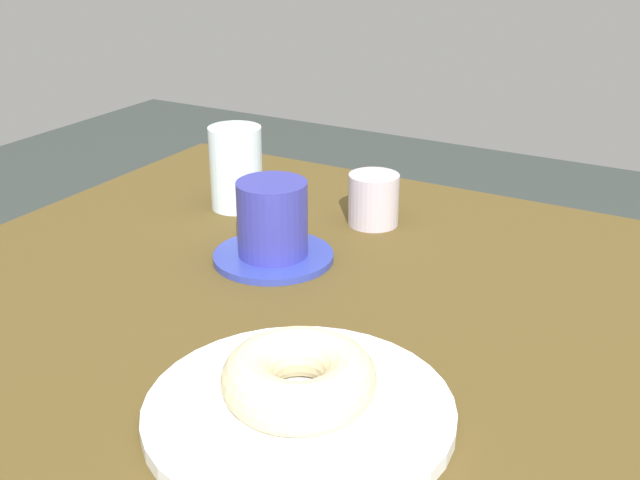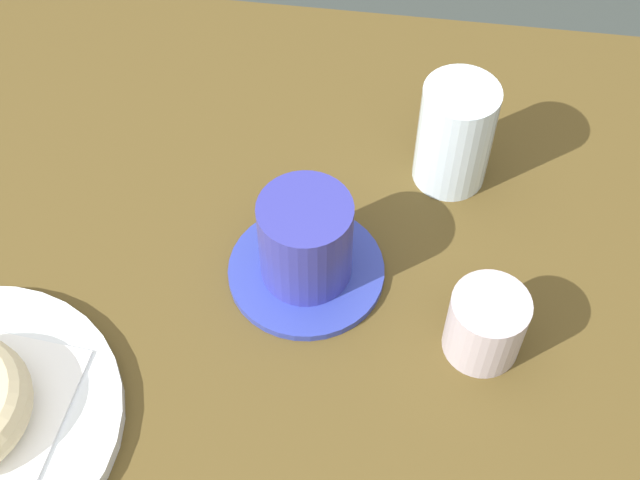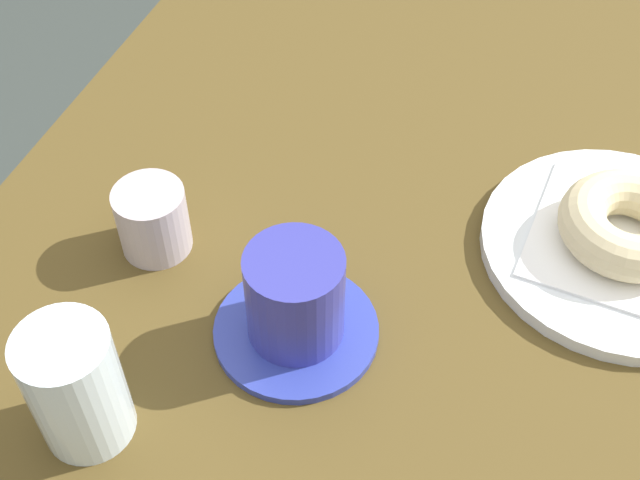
# 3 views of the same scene
# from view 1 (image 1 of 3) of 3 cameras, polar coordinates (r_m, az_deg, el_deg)

# --- Properties ---
(table) EXTENTS (1.19, 0.79, 0.75)m
(table) POSITION_cam_1_polar(r_m,az_deg,el_deg) (0.72, 11.74, -14.78)
(table) COLOR #4F3E1B
(table) RESTS_ON ground_plane
(plate_sugar_ring) EXTENTS (0.23, 0.23, 0.01)m
(plate_sugar_ring) POSITION_cam_1_polar(r_m,az_deg,el_deg) (0.59, -1.50, -12.19)
(plate_sugar_ring) COLOR white
(plate_sugar_ring) RESTS_ON table
(napkin_sugar_ring) EXTENTS (0.15, 0.15, 0.00)m
(napkin_sugar_ring) POSITION_cam_1_polar(r_m,az_deg,el_deg) (0.59, -1.51, -11.58)
(napkin_sugar_ring) COLOR white
(napkin_sugar_ring) RESTS_ON plate_sugar_ring
(donut_sugar_ring) EXTENTS (0.11, 0.11, 0.04)m
(donut_sugar_ring) POSITION_cam_1_polar(r_m,az_deg,el_deg) (0.57, -1.53, -9.90)
(donut_sugar_ring) COLOR beige
(donut_sugar_ring) RESTS_ON napkin_sugar_ring
(water_glass) EXTENTS (0.06, 0.06, 0.10)m
(water_glass) POSITION_cam_1_polar(r_m,az_deg,el_deg) (0.96, -6.05, 5.18)
(water_glass) COLOR silver
(water_glass) RESTS_ON table
(coffee_cup) EXTENTS (0.13, 0.13, 0.09)m
(coffee_cup) POSITION_cam_1_polar(r_m,az_deg,el_deg) (0.82, -3.43, 1.04)
(coffee_cup) COLOR #2D3A9D
(coffee_cup) RESTS_ON table
(sugar_jar) EXTENTS (0.06, 0.06, 0.06)m
(sugar_jar) POSITION_cam_1_polar(r_m,az_deg,el_deg) (0.92, 3.87, 2.93)
(sugar_jar) COLOR #B8ABB4
(sugar_jar) RESTS_ON table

